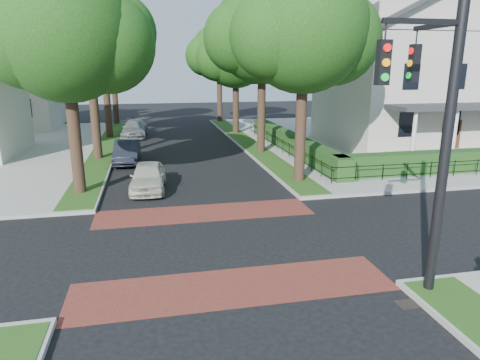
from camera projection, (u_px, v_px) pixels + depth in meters
name	position (u px, v px, depth m)	size (l,w,h in m)	color
ground	(216.00, 243.00, 14.96)	(120.00, 120.00, 0.00)	black
sidewalk_ne	(407.00, 137.00, 36.78)	(30.00, 30.00, 0.15)	gray
crosswalk_far	(205.00, 213.00, 17.98)	(9.00, 2.20, 0.01)	maroon
crosswalk_near	(234.00, 287.00, 11.93)	(9.00, 2.20, 0.01)	maroon
storm_drain	(410.00, 304.00, 11.08)	(0.65, 0.45, 0.01)	black
grass_strip_ne	(247.00, 142.00, 34.05)	(1.60, 29.80, 0.02)	#193F12
grass_strip_nw	(106.00, 147.00, 31.91)	(1.60, 29.80, 0.02)	#193F12
tree_right_near	(305.00, 31.00, 20.95)	(7.75, 6.67, 10.66)	black
tree_right_mid	(263.00, 35.00, 28.44)	(8.25, 7.09, 11.22)	black
tree_right_far	(236.00, 55.00, 37.20)	(7.25, 6.23, 9.74)	black
tree_right_back	(220.00, 54.00, 45.63)	(7.50, 6.45, 10.20)	black
tree_left_near	(68.00, 36.00, 18.86)	(7.50, 6.45, 10.20)	black
tree_left_mid	(89.00, 26.00, 26.16)	(8.00, 6.88, 11.48)	black
tree_left_far	(105.00, 52.00, 34.96)	(7.00, 6.02, 9.86)	black
tree_left_back	(113.00, 52.00, 43.42)	(7.75, 6.66, 10.44)	black
hedge_main_road	(291.00, 142.00, 30.48)	(1.00, 18.00, 1.20)	#1D4417
hedge_cross_road	(480.00, 160.00, 24.66)	(18.00, 1.00, 1.20)	#1D4417
fence_main_road	(280.00, 144.00, 30.36)	(0.06, 18.00, 0.90)	black
house_victorian	(414.00, 66.00, 31.94)	(13.00, 13.05, 12.48)	beige
house_left_far	(4.00, 76.00, 40.85)	(10.00, 9.00, 10.14)	beige
traffic_signal	(437.00, 119.00, 10.54)	(2.17, 2.00, 8.00)	black
parked_car_front	(148.00, 177.00, 21.10)	(1.65, 4.11, 1.40)	beige
parked_car_middle	(127.00, 152.00, 27.15)	(1.51, 4.32, 1.42)	black
parked_car_rear	(135.00, 129.00, 37.22)	(2.02, 4.97, 1.44)	gray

